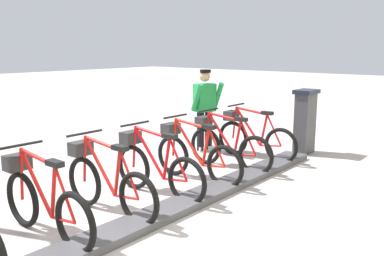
{
  "coord_description": "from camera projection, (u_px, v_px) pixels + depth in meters",
  "views": [
    {
      "loc": [
        -3.43,
        3.37,
        2.09
      ],
      "look_at": [
        0.5,
        -1.36,
        0.9
      ],
      "focal_mm": 38.93,
      "sensor_mm": 36.0,
      "label": 1
    }
  ],
  "objects": [
    {
      "name": "ground_plane",
      "position": [
        153.0,
        221.0,
        5.1
      ],
      "size": [
        60.0,
        60.0,
        0.0
      ],
      "primitive_type": "plane",
      "color": "#ADA6A3"
    },
    {
      "name": "dock_rail_base",
      "position": [
        153.0,
        217.0,
        5.09
      ],
      "size": [
        0.44,
        7.83,
        0.1
      ],
      "primitive_type": "cube",
      "color": "#47474C",
      "rests_on": "ground"
    },
    {
      "name": "payment_kiosk",
      "position": [
        305.0,
        120.0,
        8.27
      ],
      "size": [
        0.36,
        0.52,
        1.28
      ],
      "color": "#38383D",
      "rests_on": "ground"
    },
    {
      "name": "bike_docked_0",
      "position": [
        253.0,
        136.0,
        7.91
      ],
      "size": [
        1.72,
        0.54,
        1.02
      ],
      "color": "black",
      "rests_on": "ground"
    },
    {
      "name": "bike_docked_1",
      "position": [
        226.0,
        145.0,
        7.24
      ],
      "size": [
        1.72,
        0.54,
        1.02
      ],
      "color": "black",
      "rests_on": "ground"
    },
    {
      "name": "bike_docked_2",
      "position": [
        194.0,
        154.0,
        6.58
      ],
      "size": [
        1.72,
        0.54,
        1.02
      ],
      "color": "black",
      "rests_on": "ground"
    },
    {
      "name": "bike_docked_3",
      "position": [
        155.0,
        166.0,
        5.92
      ],
      "size": [
        1.72,
        0.54,
        1.02
      ],
      "color": "black",
      "rests_on": "ground"
    },
    {
      "name": "bike_docked_4",
      "position": [
        106.0,
        181.0,
        5.26
      ],
      "size": [
        1.72,
        0.54,
        1.02
      ],
      "color": "black",
      "rests_on": "ground"
    },
    {
      "name": "bike_docked_5",
      "position": [
        42.0,
        201.0,
        4.59
      ],
      "size": [
        1.72,
        0.54,
        1.02
      ],
      "color": "black",
      "rests_on": "ground"
    },
    {
      "name": "worker_near_rack",
      "position": [
        205.0,
        107.0,
        8.41
      ],
      "size": [
        0.57,
        0.69,
        1.66
      ],
      "color": "white",
      "rests_on": "ground"
    }
  ]
}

